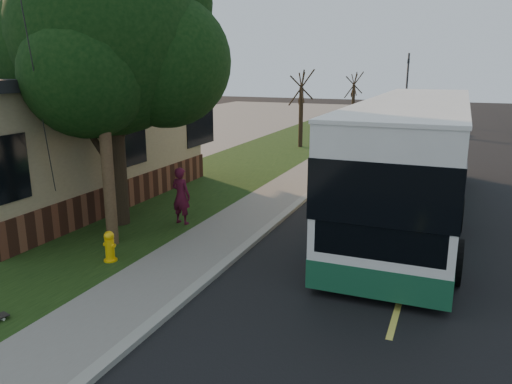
# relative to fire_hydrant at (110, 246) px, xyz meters

# --- Properties ---
(ground) EXTENTS (120.00, 120.00, 0.00)m
(ground) POSITION_rel_fire_hydrant_xyz_m (2.60, 0.00, -0.43)
(ground) COLOR black
(ground) RESTS_ON ground
(road) EXTENTS (8.00, 80.00, 0.01)m
(road) POSITION_rel_fire_hydrant_xyz_m (6.60, 10.00, -0.43)
(road) COLOR black
(road) RESTS_ON ground
(curb) EXTENTS (0.25, 80.00, 0.12)m
(curb) POSITION_rel_fire_hydrant_xyz_m (2.60, 10.00, -0.37)
(curb) COLOR gray
(curb) RESTS_ON ground
(sidewalk) EXTENTS (2.00, 80.00, 0.08)m
(sidewalk) POSITION_rel_fire_hydrant_xyz_m (1.60, 10.00, -0.39)
(sidewalk) COLOR slate
(sidewalk) RESTS_ON ground
(grass_verge) EXTENTS (5.00, 80.00, 0.07)m
(grass_verge) POSITION_rel_fire_hydrant_xyz_m (-1.90, 10.00, -0.40)
(grass_verge) COLOR black
(grass_verge) RESTS_ON ground
(building_lot) EXTENTS (15.00, 80.00, 0.04)m
(building_lot) POSITION_rel_fire_hydrant_xyz_m (-11.90, 10.00, -0.41)
(building_lot) COLOR slate
(building_lot) RESTS_ON ground
(fire_hydrant) EXTENTS (0.32, 0.32, 0.74)m
(fire_hydrant) POSITION_rel_fire_hydrant_xyz_m (0.00, 0.00, 0.00)
(fire_hydrant) COLOR yellow
(fire_hydrant) RESTS_ON grass_verge
(utility_pole) EXTENTS (2.86, 3.21, 9.07)m
(utility_pole) POSITION_rel_fire_hydrant_xyz_m (-0.71, 0.99, 4.20)
(utility_pole) COLOR #473321
(utility_pole) RESTS_ON ground
(leafy_tree) EXTENTS (6.30, 6.00, 7.80)m
(leafy_tree) POSITION_rel_fire_hydrant_xyz_m (-1.57, 2.65, 4.73)
(leafy_tree) COLOR black
(leafy_tree) RESTS_ON grass_verge
(bare_tree_near) EXTENTS (1.38, 1.21, 4.31)m
(bare_tree_near) POSITION_rel_fire_hydrant_xyz_m (-0.90, 18.00, 1.72)
(bare_tree_near) COLOR black
(bare_tree_near) RESTS_ON grass_verge
(bare_tree_far) EXTENTS (1.38, 1.21, 4.03)m
(bare_tree_far) POSITION_rel_fire_hydrant_xyz_m (-0.40, 30.00, 1.57)
(bare_tree_far) COLOR black
(bare_tree_far) RESTS_ON grass_verge
(traffic_signal) EXTENTS (0.18, 0.22, 5.50)m
(traffic_signal) POSITION_rel_fire_hydrant_xyz_m (3.10, 34.00, 2.73)
(traffic_signal) COLOR #2D2D30
(traffic_signal) RESTS_ON ground
(transit_bus) EXTENTS (3.07, 13.31, 3.60)m
(transit_bus) POSITION_rel_fire_hydrant_xyz_m (6.17, 6.70, 1.48)
(transit_bus) COLOR silver
(transit_bus) RESTS_ON ground
(skateboarder) EXTENTS (0.66, 0.49, 1.68)m
(skateboarder) POSITION_rel_fire_hydrant_xyz_m (0.10, 3.15, 0.48)
(skateboarder) COLOR #4C0F23
(skateboarder) RESTS_ON grass_verge
(dumpster) EXTENTS (1.70, 1.53, 1.23)m
(dumpster) POSITION_rel_fire_hydrant_xyz_m (-6.56, 4.48, 0.23)
(dumpster) COLOR black
(dumpster) RESTS_ON building_lot
(distant_car) EXTENTS (1.74, 4.10, 1.38)m
(distant_car) POSITION_rel_fire_hydrant_xyz_m (4.10, 28.35, 0.26)
(distant_car) COLOR black
(distant_car) RESTS_ON ground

